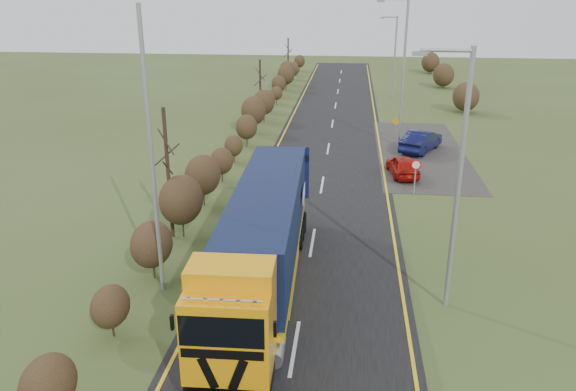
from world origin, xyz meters
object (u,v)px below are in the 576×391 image
(car_red_hatchback, at_px, (403,166))
(streetlight_near, at_px, (456,173))
(lorry, at_px, (263,238))
(car_blue_sedan, at_px, (421,141))
(speed_sign, at_px, (416,171))

(car_red_hatchback, distance_m, streetlight_near, 15.75)
(lorry, xyz_separation_m, streetlight_near, (6.60, -0.20, 2.82))
(car_blue_sedan, relative_size, streetlight_near, 0.49)
(car_red_hatchback, relative_size, streetlight_near, 0.40)
(car_blue_sedan, height_order, streetlight_near, streetlight_near)
(lorry, relative_size, streetlight_near, 1.55)
(streetlight_near, distance_m, speed_sign, 12.25)
(streetlight_near, bearing_deg, lorry, 178.26)
(car_red_hatchback, height_order, speed_sign, speed_sign)
(streetlight_near, xyz_separation_m, speed_sign, (0.10, 11.69, -3.66))
(lorry, bearing_deg, car_red_hatchback, 65.16)
(speed_sign, bearing_deg, lorry, -120.27)
(car_blue_sedan, bearing_deg, streetlight_near, 112.71)
(car_red_hatchback, bearing_deg, speed_sign, 87.76)
(lorry, bearing_deg, streetlight_near, -3.59)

